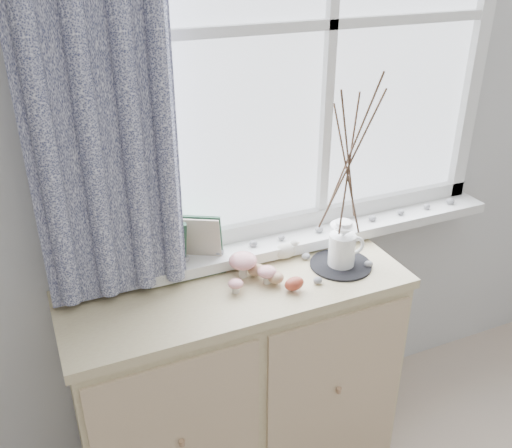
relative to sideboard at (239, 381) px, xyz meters
name	(u,v)px	position (x,y,z in m)	size (l,w,h in m)	color
sideboard	(239,381)	(0.00, 0.00, 0.00)	(1.20, 0.45, 0.85)	#CBBE8E
botanical_book	(185,250)	(-0.14, 0.12, 0.54)	(0.32, 0.13, 0.23)	#1E402B
toadstool_cluster	(248,266)	(0.05, 0.02, 0.48)	(0.18, 0.16, 0.09)	beige
wooden_eggs	(275,277)	(0.13, -0.04, 0.45)	(0.13, 0.17, 0.07)	tan
songbird_figurine	(285,250)	(0.23, 0.11, 0.46)	(0.13, 0.06, 0.07)	beige
crocheted_doily	(341,265)	(0.39, -0.03, 0.43)	(0.22, 0.22, 0.01)	black
twig_pitcher	(349,157)	(0.39, -0.03, 0.84)	(0.32, 0.32, 0.73)	white
sideboard_pebbles	(316,265)	(0.30, 0.00, 0.44)	(0.33, 0.23, 0.02)	#9A9A9D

